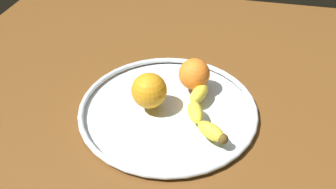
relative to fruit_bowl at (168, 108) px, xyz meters
The scene contains 5 objects.
ground_plane 2.92cm from the fruit_bowl, ahead, with size 124.62×124.62×4.00cm, color brown.
fruit_bowl is the anchor object (origin of this frame).
banana 8.51cm from the fruit_bowl, 72.18° to the left, with size 17.56×10.25×3.01cm.
orange_back_left 6.13cm from the fruit_bowl, 82.65° to the right, with size 7.57×7.57×7.57cm, color orange.
orange_back_right 9.94cm from the fruit_bowl, 151.11° to the left, with size 7.07×7.07×7.07cm, color orange.
Camera 1 is at (58.31, 12.86, 52.48)cm, focal length 38.88 mm.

